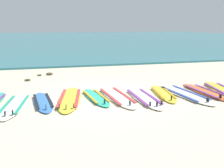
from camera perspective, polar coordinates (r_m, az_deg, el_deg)
The scene contains 15 objects.
ground_plane at distance 7.47m, azimuth -1.59°, elevation -2.81°, with size 80.00×80.00×0.00m, color beige.
sea at distance 42.51m, azimuth -11.99°, elevation 10.50°, with size 80.00×60.00×0.10m, color teal.
surfboard_1 at distance 7.00m, azimuth -21.76°, elevation -4.61°, with size 0.79×2.29×0.18m.
surfboard_2 at distance 7.07m, azimuth -15.83°, elevation -3.97°, with size 0.75×2.04×0.18m.
surfboard_3 at distance 7.19m, azimuth -9.85°, elevation -3.36°, with size 1.03×2.61×0.18m.
surfboard_4 at distance 7.25m, azimuth -3.84°, elevation -3.04°, with size 0.76×2.03×0.18m.
surfboard_5 at distance 7.30m, azimuth 1.09°, elevation -2.89°, with size 0.88×2.55×0.18m.
surfboard_6 at distance 7.25m, azimuth 7.37°, elevation -3.13°, with size 0.62×2.36×0.18m.
surfboard_7 at distance 7.78m, azimuth 11.82°, elevation -2.15°, with size 0.80×2.07×0.18m.
surfboard_8 at distance 7.89m, azimuth 16.48°, elevation -2.21°, with size 0.98×2.62×0.18m.
surfboard_9 at distance 8.35m, azimuth 20.97°, elevation -1.70°, with size 0.74×2.32×0.18m.
surfboard_10 at distance 8.75m, azimuth 24.59°, elevation -1.37°, with size 1.06×2.59×0.18m.
seaweed_clump_near_shoreline at distance 10.87m, azimuth -16.57°, elevation 2.01°, with size 0.19×0.15×0.07m, color #384723.
seaweed_clump_mid_sand at distance 10.95m, azimuth -14.37°, elevation 2.33°, with size 0.30×0.24×0.10m, color #4C4228.
seaweed_clump_by_the_boards at distance 10.02m, azimuth -19.12°, elevation 0.91°, with size 0.23×0.18×0.08m, color #384723.
Camera 1 is at (-1.51, -7.00, 2.10)m, focal length 39.19 mm.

